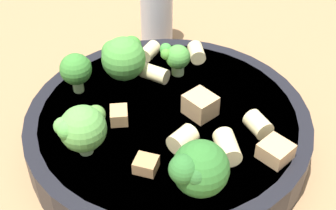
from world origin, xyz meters
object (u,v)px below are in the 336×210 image
(rigatoni_3, at_px, (227,147))
(chicken_chunk_0, at_px, (146,165))
(rigatoni_0, at_px, (258,125))
(pepper_shaker, at_px, (156,5))
(broccoli_floret_3, at_px, (123,57))
(rigatoni_1, at_px, (154,73))
(rigatoni_4, at_px, (196,53))
(rigatoni_5, at_px, (149,51))
(broccoli_floret_1, at_px, (177,57))
(pasta_bowl, at_px, (168,127))
(broccoli_floret_0, at_px, (77,69))
(chicken_chunk_2, at_px, (276,151))
(rigatoni_2, at_px, (183,139))
(broccoli_floret_2, at_px, (82,128))
(chicken_chunk_3, at_px, (201,108))
(chicken_chunk_1, at_px, (119,115))
(broccoli_floret_4, at_px, (198,169))

(rigatoni_3, relative_size, chicken_chunk_0, 1.63)
(rigatoni_0, bearing_deg, pepper_shaker, 112.26)
(broccoli_floret_3, relative_size, rigatoni_1, 1.68)
(rigatoni_4, relative_size, chicken_chunk_0, 1.28)
(rigatoni_5, bearing_deg, broccoli_floret_1, -47.30)
(pasta_bowl, bearing_deg, broccoli_floret_0, 155.27)
(broccoli_floret_3, bearing_deg, chicken_chunk_2, -42.04)
(pasta_bowl, xyz_separation_m, broccoli_floret_1, (0.01, 0.06, 0.03))
(chicken_chunk_0, bearing_deg, broccoli_floret_1, 76.89)
(rigatoni_3, height_order, chicken_chunk_0, rigatoni_3)
(rigatoni_2, bearing_deg, chicken_chunk_0, -141.78)
(rigatoni_5, bearing_deg, chicken_chunk_0, -91.06)
(broccoli_floret_2, distance_m, rigatoni_0, 0.14)
(rigatoni_3, xyz_separation_m, pepper_shaker, (-0.05, 0.22, 0.01))
(rigatoni_1, bearing_deg, broccoli_floret_2, -120.71)
(rigatoni_2, height_order, chicken_chunk_3, chicken_chunk_3)
(rigatoni_0, height_order, rigatoni_4, rigatoni_0)
(broccoli_floret_2, relative_size, broccoli_floret_3, 0.99)
(rigatoni_5, bearing_deg, pepper_shaker, 84.30)
(chicken_chunk_2, bearing_deg, rigatoni_0, 106.10)
(chicken_chunk_0, relative_size, pepper_shaker, 0.17)
(rigatoni_0, distance_m, chicken_chunk_1, 0.11)
(rigatoni_3, height_order, chicken_chunk_1, rigatoni_3)
(rigatoni_2, bearing_deg, chicken_chunk_2, -10.69)
(chicken_chunk_0, height_order, pepper_shaker, pepper_shaker)
(pasta_bowl, relative_size, rigatoni_3, 8.92)
(broccoli_floret_0, xyz_separation_m, broccoli_floret_3, (0.04, 0.02, -0.00))
(broccoli_floret_3, xyz_separation_m, rigatoni_3, (0.08, -0.10, -0.01))
(broccoli_floret_1, height_order, rigatoni_5, broccoli_floret_1)
(broccoli_floret_1, height_order, chicken_chunk_2, broccoli_floret_1)
(broccoli_floret_0, relative_size, rigatoni_4, 1.77)
(rigatoni_0, distance_m, chicken_chunk_2, 0.03)
(chicken_chunk_3, bearing_deg, rigatoni_1, 125.23)
(pasta_bowl, bearing_deg, rigatoni_0, -18.96)
(broccoli_floret_3, height_order, rigatoni_2, broccoli_floret_3)
(pepper_shaker, bearing_deg, pasta_bowl, -87.48)
(chicken_chunk_1, bearing_deg, broccoli_floret_3, 88.43)
(rigatoni_5, relative_size, chicken_chunk_2, 0.93)
(broccoli_floret_0, xyz_separation_m, rigatoni_2, (0.09, -0.08, -0.01))
(chicken_chunk_0, height_order, chicken_chunk_3, chicken_chunk_3)
(rigatoni_5, bearing_deg, broccoli_floret_3, -125.79)
(rigatoni_5, bearing_deg, chicken_chunk_3, -64.92)
(pepper_shaker, bearing_deg, chicken_chunk_0, -92.70)
(rigatoni_5, bearing_deg, rigatoni_4, -5.20)
(rigatoni_0, bearing_deg, rigatoni_3, -138.87)
(rigatoni_2, bearing_deg, broccoli_floret_4, -81.16)
(broccoli_floret_0, relative_size, broccoli_floret_1, 1.25)
(rigatoni_1, xyz_separation_m, rigatoni_2, (0.02, -0.09, 0.00))
(rigatoni_1, bearing_deg, broccoli_floret_1, 24.72)
(rigatoni_5, bearing_deg, broccoli_floret_0, -141.39)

